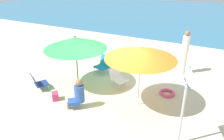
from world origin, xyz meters
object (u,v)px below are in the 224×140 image
(beach_chair_a, at_px, (118,77))
(swim_ring, at_px, (167,93))
(beach_chair_c, at_px, (38,82))
(person_a, at_px, (78,94))
(beach_bag, at_px, (55,96))
(warning_sign, at_px, (185,96))
(umbrella_orange, at_px, (141,53))
(umbrella_green, at_px, (75,43))
(beach_chair_b, at_px, (104,64))
(person_b, at_px, (185,52))

(beach_chair_a, xyz_separation_m, swim_ring, (1.76, 0.18, -0.29))
(beach_chair_c, bearing_deg, person_a, -68.07)
(beach_bag, bearing_deg, warning_sign, -3.64)
(beach_chair_c, bearing_deg, beach_bag, -74.56)
(umbrella_orange, relative_size, warning_sign, 0.99)
(umbrella_orange, relative_size, umbrella_green, 0.97)
(beach_chair_c, xyz_separation_m, beach_bag, (0.93, -0.26, -0.17))
(swim_ring, bearing_deg, beach_chair_b, 168.02)
(beach_bag, bearing_deg, umbrella_green, 84.29)
(umbrella_orange, bearing_deg, beach_chair_a, 142.67)
(umbrella_green, distance_m, person_b, 4.19)
(umbrella_orange, distance_m, beach_chair_a, 1.94)
(umbrella_green, bearing_deg, beach_chair_b, 76.98)
(beach_chair_a, xyz_separation_m, beach_chair_c, (-2.32, -1.48, -0.04))
(umbrella_orange, xyz_separation_m, umbrella_green, (-2.37, 0.23, -0.11))
(beach_chair_b, relative_size, beach_chair_c, 1.01)
(umbrella_green, height_order, beach_chair_b, umbrella_green)
(person_b, bearing_deg, person_a, 104.77)
(beach_bag, bearing_deg, beach_chair_b, 80.28)
(umbrella_green, relative_size, person_b, 1.21)
(umbrella_orange, relative_size, swim_ring, 3.92)
(beach_chair_a, relative_size, beach_bag, 2.55)
(beach_chair_c, relative_size, beach_bag, 2.49)
(umbrella_green, relative_size, warning_sign, 1.03)
(person_a, bearing_deg, beach_chair_b, -117.59)
(beach_chair_c, bearing_deg, person_b, -18.96)
(beach_chair_a, distance_m, warning_sign, 3.39)
(beach_chair_b, distance_m, swim_ring, 2.80)
(beach_chair_b, distance_m, beach_bag, 2.54)
(umbrella_orange, height_order, umbrella_green, umbrella_orange)
(umbrella_green, distance_m, beach_bag, 1.86)
(person_b, height_order, swim_ring, person_b)
(beach_chair_a, xyz_separation_m, warning_sign, (2.55, -1.99, 1.01))
(beach_chair_b, height_order, person_a, person_a)
(umbrella_orange, bearing_deg, beach_chair_c, -169.12)
(person_a, bearing_deg, warning_sign, 137.39)
(umbrella_green, bearing_deg, person_a, -55.59)
(beach_chair_c, distance_m, swim_ring, 4.41)
(person_a, distance_m, person_b, 4.52)
(umbrella_orange, distance_m, person_a, 2.22)
(beach_chair_b, xyz_separation_m, person_a, (0.49, -2.54, 0.10))
(beach_chair_b, distance_m, person_b, 3.18)
(beach_chair_b, bearing_deg, beach_chair_a, 67.78)
(swim_ring, bearing_deg, person_b, 85.83)
(beach_chair_c, xyz_separation_m, swim_ring, (4.08, 1.66, -0.25))
(umbrella_green, height_order, beach_chair_a, umbrella_green)
(beach_chair_b, relative_size, warning_sign, 0.33)
(umbrella_orange, relative_size, beach_bag, 7.57)
(person_a, relative_size, warning_sign, 0.46)
(umbrella_green, xyz_separation_m, beach_chair_c, (-1.04, -0.88, -1.30))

